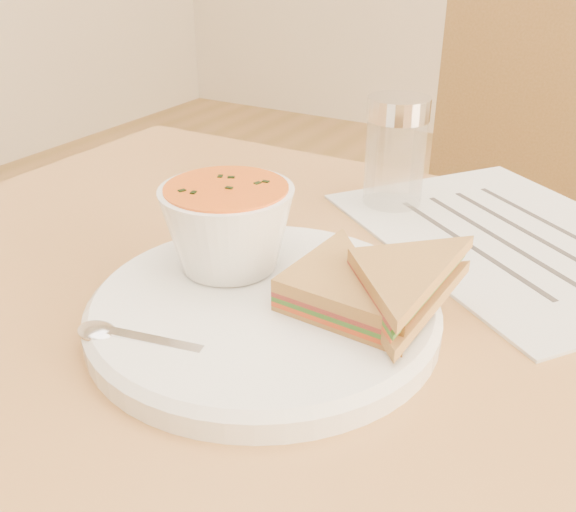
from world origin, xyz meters
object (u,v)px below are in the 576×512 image
Objects in this scene: plate at (264,312)px; chair_far at (531,315)px; soup_bowl at (228,232)px; condiment_shaker at (395,153)px.

chair_far is at bearing 77.22° from plate.
soup_bowl is at bearing 151.16° from plate.
plate is at bearing 71.23° from chair_far.
condiment_shaker is at bearing 60.13° from chair_far.
chair_far reaches higher than condiment_shaker.
soup_bowl is at bearing -101.01° from condiment_shaker.
soup_bowl reaches higher than plate.
chair_far is 0.65m from soup_bowl.
plate is 2.51× the size of soup_bowl.
plate is 0.07m from soup_bowl.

